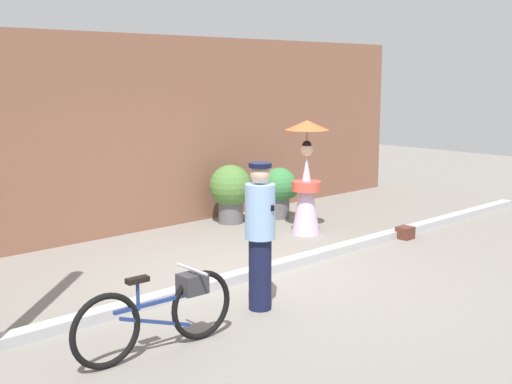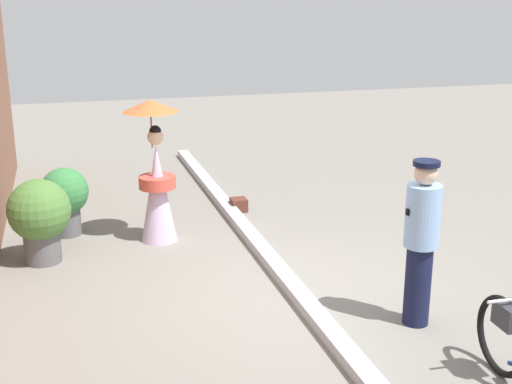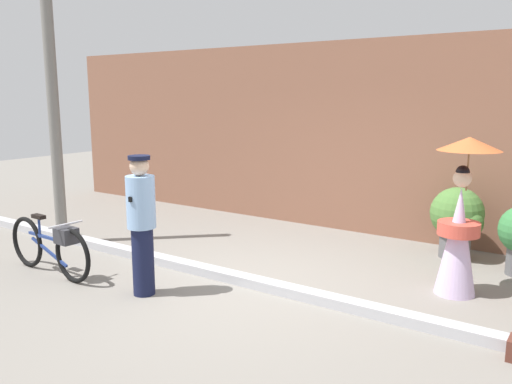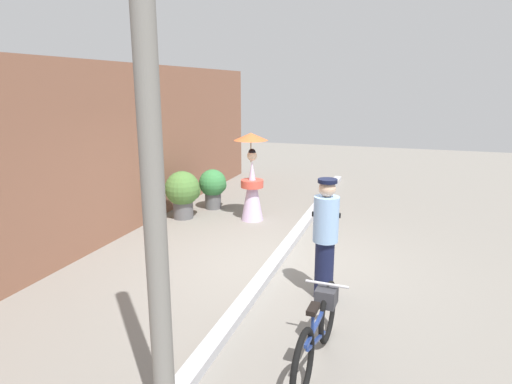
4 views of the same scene
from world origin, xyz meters
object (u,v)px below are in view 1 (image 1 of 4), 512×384
Objects in this scene: person_officer at (260,232)px; backpack_on_pavement at (405,232)px; bicycle_near_officer at (162,311)px; potted_plant_small at (280,189)px; potted_plant_by_door at (232,190)px; person_with_parasol at (306,180)px.

person_officer is 6.92× the size of backpack_on_pavement.
bicycle_near_officer is 1.06× the size of person_officer.
potted_plant_small is 3.88× the size of backpack_on_pavement.
potted_plant_by_door is (4.28, 3.82, 0.20)m from bicycle_near_officer.
potted_plant_small is (0.58, 1.17, -0.37)m from person_with_parasol.
bicycle_near_officer is at bearing -145.99° from potted_plant_small.
backpack_on_pavement is (0.91, -1.36, -0.81)m from person_with_parasol.
person_officer is 4.97m from potted_plant_small.
bicycle_near_officer is 1.89× the size of potted_plant_small.
person_officer reaches higher than potted_plant_small.
person_with_parasol reaches higher than bicycle_near_officer.
person_officer is (1.51, 0.21, 0.50)m from bicycle_near_officer.
bicycle_near_officer is 5.21m from person_with_parasol.
bicycle_near_officer is 1.60m from person_officer.
person_officer is 4.17m from backpack_on_pavement.
potted_plant_by_door is at bearing 161.78° from potted_plant_small.
person_with_parasol is at bearing 123.72° from backpack_on_pavement.
person_with_parasol is 1.36m from potted_plant_small.
potted_plant_by_door is (2.77, 3.61, -0.30)m from person_officer.
potted_plant_small is at bearing 63.70° from person_with_parasol.
person_with_parasol is 7.79× the size of backpack_on_pavement.
person_officer is at bearing -169.14° from backpack_on_pavement.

